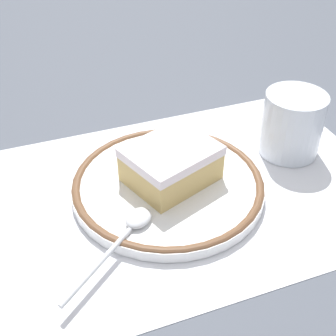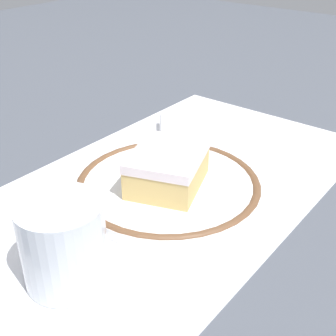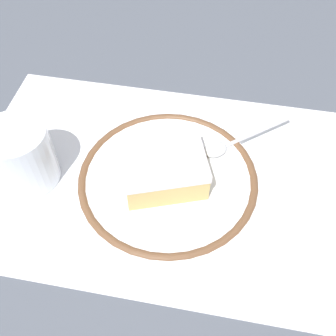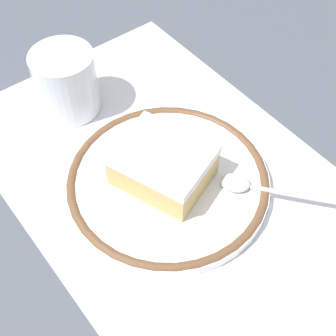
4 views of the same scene
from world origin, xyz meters
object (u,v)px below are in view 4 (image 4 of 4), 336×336
at_px(cake_slice, 163,165).
at_px(cup, 67,86).
at_px(plate, 168,182).
at_px(spoon, 252,186).

height_order(cake_slice, cup, cup).
bearing_deg(plate, cake_slice, 33.11).
height_order(plate, cake_slice, cake_slice).
height_order(spoon, cup, cup).
bearing_deg(spoon, cake_slice, 43.14).
relative_size(plate, cup, 2.75).
height_order(plate, cup, cup).
xyz_separation_m(plate, cake_slice, (0.00, 0.00, 0.03)).
distance_m(plate, spoon, 0.09).
relative_size(spoon, cup, 1.44).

